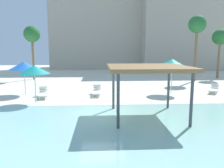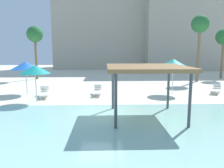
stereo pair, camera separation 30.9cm
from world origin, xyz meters
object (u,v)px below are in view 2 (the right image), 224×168
object	(u,v)px
palm_tree_1	(224,38)
lounge_chair_1	(44,92)
beach_umbrella_teal_1	(173,63)
beach_umbrella_teal_2	(35,69)
lounge_chair_0	(98,91)
palm_tree_0	(35,35)
shade_pavilion	(147,69)
palm_tree_3	(200,26)
beach_umbrella_blue_5	(26,65)
lounge_chair_4	(216,89)

from	to	relation	value
palm_tree_1	lounge_chair_1	bearing A→B (deg)	-151.87
beach_umbrella_teal_1	lounge_chair_1	bearing A→B (deg)	-174.69
beach_umbrella_teal_2	lounge_chair_1	distance (m)	2.56
lounge_chair_0	palm_tree_0	size ratio (longest dim) A/B	0.31
beach_umbrella_teal_2	lounge_chair_0	xyz separation A→B (m)	(4.04, 2.33, -1.89)
lounge_chair_0	lounge_chair_1	xyz separation A→B (m)	(-3.99, -0.60, 0.00)
shade_pavilion	beach_umbrella_teal_1	distance (m)	7.09
palm_tree_3	beach_umbrella_teal_2	bearing A→B (deg)	-147.85
beach_umbrella_teal_1	lounge_chair_0	size ratio (longest dim) A/B	1.45
lounge_chair_0	palm_tree_3	world-z (taller)	palm_tree_3
shade_pavilion	beach_umbrella_blue_5	xyz separation A→B (m)	(-8.36, 6.55, -0.24)
shade_pavilion	lounge_chair_0	distance (m)	6.84
lounge_chair_4	palm_tree_1	size ratio (longest dim) A/B	0.32
beach_umbrella_blue_5	palm_tree_1	world-z (taller)	palm_tree_1
lounge_chair_0	palm_tree_0	bearing A→B (deg)	-139.34
palm_tree_0	lounge_chair_0	bearing A→B (deg)	-51.91
lounge_chair_1	palm_tree_0	xyz separation A→B (m)	(-3.66, 10.35, 4.86)
lounge_chair_0	palm_tree_1	xyz separation A→B (m)	(14.98, 9.55, 4.60)
beach_umbrella_blue_5	lounge_chair_0	distance (m)	6.06
beach_umbrella_teal_1	beach_umbrella_blue_5	size ratio (longest dim) A/B	1.08
palm_tree_0	lounge_chair_1	bearing A→B (deg)	-70.51
beach_umbrella_teal_1	lounge_chair_4	xyz separation A→B (m)	(3.64, 0.09, -2.17)
lounge_chair_4	palm_tree_1	world-z (taller)	palm_tree_1
lounge_chair_1	palm_tree_1	world-z (taller)	palm_tree_1
palm_tree_0	shade_pavilion	bearing A→B (deg)	-56.64
palm_tree_0	beach_umbrella_teal_1	bearing A→B (deg)	-34.58
beach_umbrella_teal_2	palm_tree_0	xyz separation A→B (m)	(-3.61, 12.08, 2.97)
lounge_chair_4	palm_tree_3	bearing A→B (deg)	-156.05
beach_umbrella_blue_5	lounge_chair_1	world-z (taller)	beach_umbrella_blue_5
beach_umbrella_teal_2	palm_tree_3	xyz separation A→B (m)	(14.94, 9.39, 3.85)
palm_tree_1	palm_tree_3	xyz separation A→B (m)	(-4.08, -2.48, 1.14)
beach_umbrella_teal_1	palm_tree_3	world-z (taller)	palm_tree_3
beach_umbrella_teal_2	palm_tree_1	size ratio (longest dim) A/B	0.41
beach_umbrella_teal_1	palm_tree_1	size ratio (longest dim) A/B	0.46
beach_umbrella_teal_2	lounge_chair_1	bearing A→B (deg)	88.34
shade_pavilion	palm_tree_3	xyz separation A→B (m)	(8.24, 12.97, 3.56)
lounge_chair_1	palm_tree_1	distance (m)	22.00
beach_umbrella_blue_5	lounge_chair_1	xyz separation A→B (m)	(1.71, -1.24, -1.94)
shade_pavilion	palm_tree_1	xyz separation A→B (m)	(12.32, 15.46, 2.42)
shade_pavilion	beach_umbrella_teal_2	distance (m)	7.61
beach_umbrella_teal_1	beach_umbrella_teal_2	size ratio (longest dim) A/B	1.12
palm_tree_1	shade_pavilion	bearing A→B (deg)	-128.55
beach_umbrella_blue_5	palm_tree_3	xyz separation A→B (m)	(16.60, 6.42, 3.79)
beach_umbrella_blue_5	lounge_chair_1	size ratio (longest dim) A/B	1.31
palm_tree_3	lounge_chair_4	bearing A→B (deg)	-100.62
lounge_chair_4	palm_tree_1	bearing A→B (deg)	-175.71
lounge_chair_4	lounge_chair_0	bearing A→B (deg)	-52.89
shade_pavilion	palm_tree_3	distance (m)	15.78
lounge_chair_0	lounge_chair_4	world-z (taller)	same
palm_tree_0	palm_tree_3	bearing A→B (deg)	-8.26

